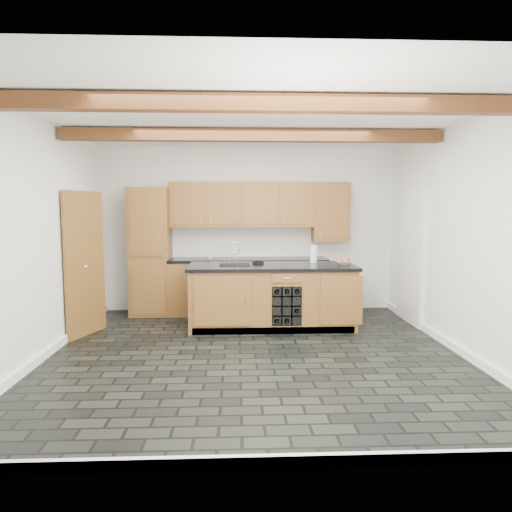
{
  "coord_description": "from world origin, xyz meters",
  "views": [
    {
      "loc": [
        -0.22,
        -5.4,
        1.76
      ],
      "look_at": [
        0.04,
        0.8,
        1.12
      ],
      "focal_mm": 32.0,
      "sensor_mm": 36.0,
      "label": 1
    }
  ],
  "objects_px": {
    "island": "(272,296)",
    "fruit_bowl": "(344,263)",
    "paper_towel": "(314,254)",
    "kitchen_scale": "(258,262)"
  },
  "relations": [
    {
      "from": "kitchen_scale",
      "to": "fruit_bowl",
      "type": "bearing_deg",
      "value": 10.14
    },
    {
      "from": "island",
      "to": "fruit_bowl",
      "type": "xyz_separation_m",
      "value": [
        1.07,
        -0.01,
        0.49
      ]
    },
    {
      "from": "paper_towel",
      "to": "island",
      "type": "bearing_deg",
      "value": -153.23
    },
    {
      "from": "island",
      "to": "kitchen_scale",
      "type": "xyz_separation_m",
      "value": [
        -0.2,
        0.16,
        0.49
      ]
    },
    {
      "from": "island",
      "to": "fruit_bowl",
      "type": "bearing_deg",
      "value": -0.37
    },
    {
      "from": "island",
      "to": "fruit_bowl",
      "type": "height_order",
      "value": "fruit_bowl"
    },
    {
      "from": "fruit_bowl",
      "to": "paper_towel",
      "type": "xyz_separation_m",
      "value": [
        -0.4,
        0.35,
        0.1
      ]
    },
    {
      "from": "kitchen_scale",
      "to": "paper_towel",
      "type": "distance_m",
      "value": 0.9
    },
    {
      "from": "kitchen_scale",
      "to": "paper_towel",
      "type": "height_order",
      "value": "paper_towel"
    },
    {
      "from": "paper_towel",
      "to": "kitchen_scale",
      "type": "bearing_deg",
      "value": -168.53
    }
  ]
}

